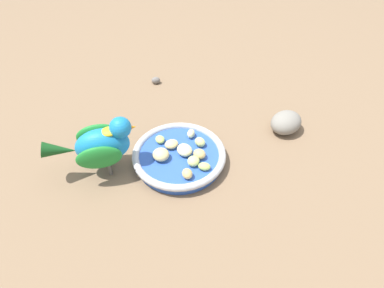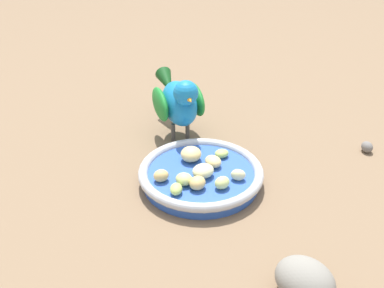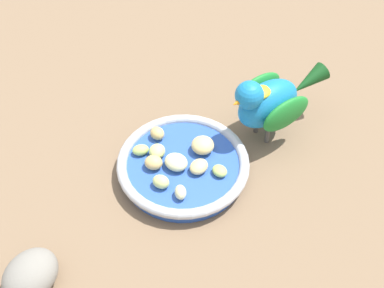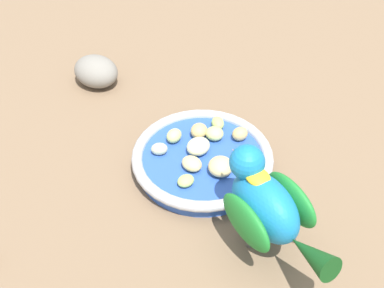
{
  "view_description": "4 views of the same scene",
  "coord_description": "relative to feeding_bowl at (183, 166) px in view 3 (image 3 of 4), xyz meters",
  "views": [
    {
      "loc": [
        0.08,
        0.52,
        0.56
      ],
      "look_at": [
        0.0,
        0.01,
        0.06
      ],
      "focal_mm": 32.31,
      "sensor_mm": 36.0,
      "label": 1
    },
    {
      "loc": [
        -0.67,
        0.17,
        0.51
      ],
      "look_at": [
        0.04,
        0.0,
        0.07
      ],
      "focal_mm": 49.87,
      "sensor_mm": 36.0,
      "label": 2
    },
    {
      "loc": [
        -0.23,
        -0.47,
        0.66
      ],
      "look_at": [
        0.05,
        -0.0,
        0.05
      ],
      "focal_mm": 49.96,
      "sensor_mm": 36.0,
      "label": 3
    },
    {
      "loc": [
        0.53,
        -0.28,
        0.59
      ],
      "look_at": [
        0.04,
        -0.03,
        0.07
      ],
      "focal_mm": 52.11,
      "sensor_mm": 36.0,
      "label": 4
    }
  ],
  "objects": [
    {
      "name": "ground_plane",
      "position": [
        -0.03,
        0.01,
        -0.02
      ],
      "size": [
        4.0,
        4.0,
        0.0
      ],
      "primitive_type": "plane",
      "color": "#7A6047"
    },
    {
      "name": "feeding_bowl",
      "position": [
        0.0,
        0.0,
        0.0
      ],
      "size": [
        0.21,
        0.21,
        0.03
      ],
      "color": "#2D56B7",
      "rests_on": "ground_plane"
    },
    {
      "name": "apple_piece_0",
      "position": [
        -0.01,
        -0.0,
        0.02
      ],
      "size": [
        0.04,
        0.05,
        0.02
      ],
      "primitive_type": "ellipsoid",
      "rotation": [
        0.0,
        0.0,
        1.99
      ],
      "color": "beige",
      "rests_on": "feeding_bowl"
    },
    {
      "name": "apple_piece_1",
      "position": [
        -0.05,
        0.05,
        0.01
      ],
      "size": [
        0.03,
        0.03,
        0.02
      ],
      "primitive_type": "ellipsoid",
      "rotation": [
        0.0,
        0.0,
        5.98
      ],
      "color": "#B2CC66",
      "rests_on": "feeding_bowl"
    },
    {
      "name": "apple_piece_2",
      "position": [
        0.04,
        0.0,
        0.02
      ],
      "size": [
        0.05,
        0.05,
        0.02
      ],
      "primitive_type": "ellipsoid",
      "rotation": [
        0.0,
        0.0,
        5.64
      ],
      "color": "#E5C67F",
      "rests_on": "feeding_bowl"
    },
    {
      "name": "apple_piece_3",
      "position": [
        0.01,
        -0.02,
        0.02
      ],
      "size": [
        0.04,
        0.03,
        0.02
      ],
      "primitive_type": "ellipsoid",
      "rotation": [
        0.0,
        0.0,
        0.33
      ],
      "color": "#E5C67F",
      "rests_on": "feeding_bowl"
    },
    {
      "name": "apple_piece_4",
      "position": [
        0.04,
        -0.05,
        0.01
      ],
      "size": [
        0.03,
        0.03,
        0.01
      ],
      "primitive_type": "ellipsoid",
      "rotation": [
        0.0,
        0.0,
        1.78
      ],
      "color": "#B2CC66",
      "rests_on": "feeding_bowl"
    },
    {
      "name": "apple_piece_5",
      "position": [
        -0.02,
        0.03,
        0.02
      ],
      "size": [
        0.04,
        0.04,
        0.02
      ],
      "primitive_type": "ellipsoid",
      "rotation": [
        0.0,
        0.0,
        0.87
      ],
      "color": "#C6D17A",
      "rests_on": "feeding_bowl"
    },
    {
      "name": "apple_piece_6",
      "position": [
        -0.04,
        0.02,
        0.02
      ],
      "size": [
        0.04,
        0.04,
        0.02
      ],
      "primitive_type": "ellipsoid",
      "rotation": [
        0.0,
        0.0,
        5.49
      ],
      "color": "tan",
      "rests_on": "feeding_bowl"
    },
    {
      "name": "apple_piece_7",
      "position": [
        -0.03,
        -0.05,
        0.02
      ],
      "size": [
        0.03,
        0.03,
        0.02
      ],
      "primitive_type": "ellipsoid",
      "rotation": [
        0.0,
        0.0,
        4.32
      ],
      "color": "beige",
      "rests_on": "feeding_bowl"
    },
    {
      "name": "apple_piece_8",
      "position": [
        -0.05,
        -0.02,
        0.02
      ],
      "size": [
        0.03,
        0.03,
        0.02
      ],
      "primitive_type": "ellipsoid",
      "rotation": [
        0.0,
        0.0,
        5.27
      ],
      "color": "#C6D17A",
      "rests_on": "feeding_bowl"
    },
    {
      "name": "apple_piece_9",
      "position": [
        -0.01,
        0.07,
        0.02
      ],
      "size": [
        0.02,
        0.03,
        0.02
      ],
      "primitive_type": "ellipsoid",
      "rotation": [
        0.0,
        0.0,
        4.86
      ],
      "color": "tan",
      "rests_on": "feeding_bowl"
    },
    {
      "name": "parrot",
      "position": [
        0.16,
        0.0,
        0.06
      ],
      "size": [
        0.19,
        0.09,
        0.14
      ],
      "rotation": [
        0.0,
        0.0,
        -3.06
      ],
      "color": "#59544C",
      "rests_on": "ground_plane"
    },
    {
      "name": "rock_large",
      "position": [
        -0.27,
        -0.07,
        0.01
      ],
      "size": [
        0.1,
        0.1,
        0.05
      ],
      "primitive_type": "ellipsoid",
      "rotation": [
        0.0,
        0.0,
        3.65
      ],
      "color": "gray",
      "rests_on": "ground_plane"
    }
  ]
}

